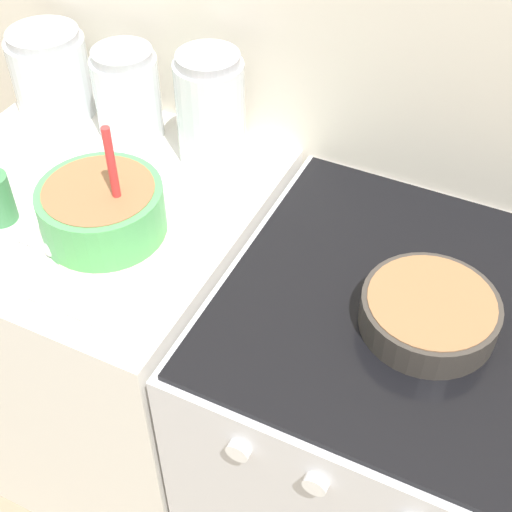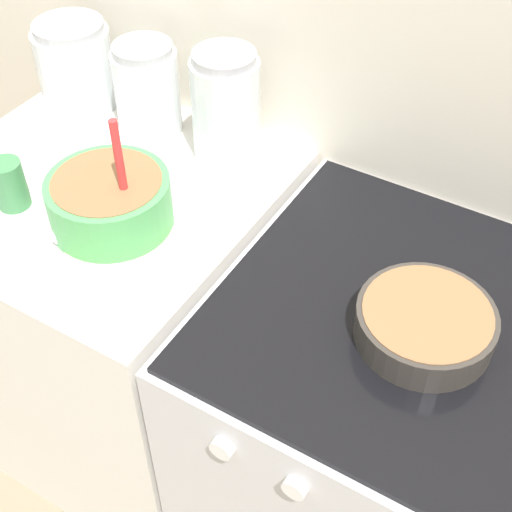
# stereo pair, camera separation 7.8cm
# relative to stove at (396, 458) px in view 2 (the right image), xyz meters

# --- Properties ---
(wall_back) EXTENTS (4.55, 0.05, 2.40)m
(wall_back) POSITION_rel_stove_xyz_m (-0.39, 0.36, 0.76)
(wall_back) COLOR beige
(wall_back) RESTS_ON ground_plane
(countertop_cabinet) EXTENTS (0.70, 0.68, 0.89)m
(countertop_cabinet) POSITION_rel_stove_xyz_m (-0.74, 0.00, 0.00)
(countertop_cabinet) COLOR silver
(countertop_cabinet) RESTS_ON ground_plane
(stove) EXTENTS (0.76, 0.69, 0.89)m
(stove) POSITION_rel_stove_xyz_m (0.00, 0.00, 0.00)
(stove) COLOR silver
(stove) RESTS_ON ground_plane
(mixing_bowl) EXTENTS (0.24, 0.24, 0.25)m
(mixing_bowl) POSITION_rel_stove_xyz_m (-0.63, -0.08, 0.51)
(mixing_bowl) COLOR #4CA559
(mixing_bowl) RESTS_ON countertop_cabinet
(baking_pan) EXTENTS (0.23, 0.23, 0.06)m
(baking_pan) POSITION_rel_stove_xyz_m (-0.01, -0.03, 0.48)
(baking_pan) COLOR #38332D
(baking_pan) RESTS_ON stove
(storage_jar_left) EXTENTS (0.18, 0.18, 0.20)m
(storage_jar_left) POSITION_rel_stove_xyz_m (-0.98, 0.23, 0.53)
(storage_jar_left) COLOR silver
(storage_jar_left) RESTS_ON countertop_cabinet
(storage_jar_middle) EXTENTS (0.14, 0.14, 0.21)m
(storage_jar_middle) POSITION_rel_stove_xyz_m (-0.77, 0.23, 0.53)
(storage_jar_middle) COLOR silver
(storage_jar_middle) RESTS_ON countertop_cabinet
(storage_jar_right) EXTENTS (0.14, 0.14, 0.25)m
(storage_jar_right) POSITION_rel_stove_xyz_m (-0.56, 0.23, 0.55)
(storage_jar_right) COLOR silver
(storage_jar_right) RESTS_ON countertop_cabinet
(tin_can) EXTENTS (0.07, 0.07, 0.10)m
(tin_can) POSITION_rel_stove_xyz_m (-0.84, -0.13, 0.50)
(tin_can) COLOR #3F7F4C
(tin_can) RESTS_ON countertop_cabinet
(recipe_page) EXTENTS (0.18, 0.26, 0.01)m
(recipe_page) POSITION_rel_stove_xyz_m (-0.57, -0.16, 0.45)
(recipe_page) COLOR beige
(recipe_page) RESTS_ON countertop_cabinet
(measuring_spoon) EXTENTS (0.12, 0.04, 0.04)m
(measuring_spoon) POSITION_rel_stove_xyz_m (-0.70, -0.17, 0.46)
(measuring_spoon) COLOR white
(measuring_spoon) RESTS_ON countertop_cabinet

